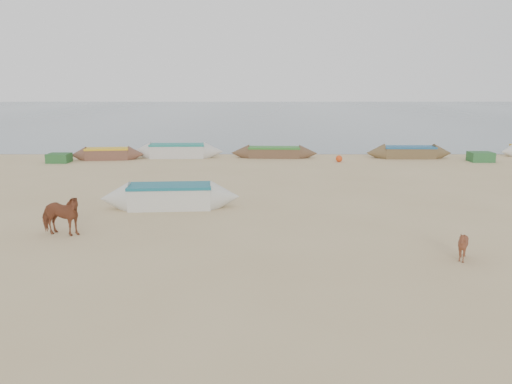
{
  "coord_description": "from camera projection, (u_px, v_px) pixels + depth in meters",
  "views": [
    {
      "loc": [
        0.0,
        -14.79,
        5.04
      ],
      "look_at": [
        0.0,
        4.0,
        1.0
      ],
      "focal_mm": 35.0,
      "sensor_mm": 36.0,
      "label": 1
    }
  ],
  "objects": [
    {
      "name": "beach_clutter",
      "position": [
        328.0,
        155.0,
        34.55
      ],
      "size": [
        48.51,
        5.55,
        0.64
      ],
      "color": "#295B2C",
      "rests_on": "ground"
    },
    {
      "name": "waterline_canoes",
      "position": [
        289.0,
        152.0,
        35.2
      ],
      "size": [
        56.16,
        4.01,
        0.98
      ],
      "color": "brown",
      "rests_on": "ground"
    },
    {
      "name": "near_canoe",
      "position": [
        170.0,
        196.0,
        20.78
      ],
      "size": [
        5.86,
        1.82,
        0.99
      ],
      "primitive_type": null,
      "rotation": [
        0.0,
        0.0,
        0.07
      ],
      "color": "beige",
      "rests_on": "ground"
    },
    {
      "name": "cow_adult",
      "position": [
        60.0,
        215.0,
        16.92
      ],
      "size": [
        1.82,
        1.17,
        1.42
      ],
      "primitive_type": "imported",
      "rotation": [
        0.0,
        0.0,
        1.31
      ],
      "color": "brown",
      "rests_on": "ground"
    },
    {
      "name": "sea",
      "position": [
        256.0,
        112.0,
        95.69
      ],
      "size": [
        160.0,
        160.0,
        0.0
      ],
      "primitive_type": "plane",
      "color": "slate",
      "rests_on": "ground"
    },
    {
      "name": "ground",
      "position": [
        256.0,
        250.0,
        15.52
      ],
      "size": [
        140.0,
        140.0,
        0.0
      ],
      "primitive_type": "plane",
      "color": "tan",
      "rests_on": "ground"
    },
    {
      "name": "calf_front",
      "position": [
        463.0,
        246.0,
        14.49
      ],
      "size": [
        1.06,
        1.01,
        0.93
      ],
      "primitive_type": "imported",
      "rotation": [
        0.0,
        0.0,
        -1.19
      ],
      "color": "brown",
      "rests_on": "ground"
    }
  ]
}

